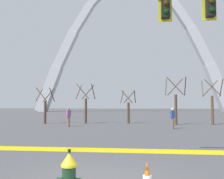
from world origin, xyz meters
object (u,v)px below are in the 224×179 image
object	(u,v)px
fire_hydrant	(69,178)
monument_arch	(131,49)
pedestrian_walking_left	(173,118)
pedestrian_standing_center	(69,117)

from	to	relation	value
fire_hydrant	monument_arch	size ratio (longest dim) A/B	0.02
fire_hydrant	pedestrian_walking_left	bearing A→B (deg)	74.24
pedestrian_walking_left	pedestrian_standing_center	xyz separation A→B (m)	(-8.45, 1.16, 0.00)
fire_hydrant	monument_arch	bearing A→B (deg)	89.68
pedestrian_walking_left	pedestrian_standing_center	size ratio (longest dim) A/B	1.00
pedestrian_standing_center	monument_arch	bearing A→B (deg)	84.13
pedestrian_standing_center	pedestrian_walking_left	bearing A→B (deg)	-7.81
monument_arch	pedestrian_walking_left	world-z (taller)	monument_arch
monument_arch	pedestrian_walking_left	distance (m)	49.57
fire_hydrant	pedestrian_standing_center	distance (m)	16.30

